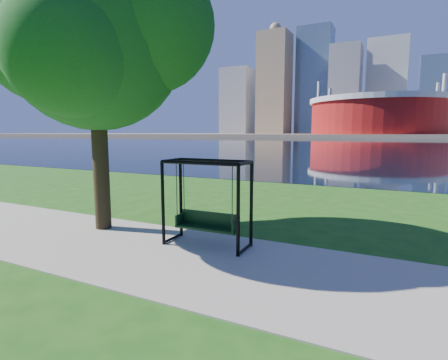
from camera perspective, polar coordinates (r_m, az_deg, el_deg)
The scene contains 8 objects.
ground at distance 8.32m, azimuth -1.17°, elevation -12.17°, with size 900.00×900.00×0.00m, color #1E5114.
path at distance 7.90m, azimuth -2.90°, elevation -13.16°, with size 120.00×4.00×0.03m, color #9E937F.
river at distance 109.01m, azimuth 24.85°, elevation 5.52°, with size 900.00×180.00×0.02m, color black.
far_bank at distance 312.94m, azimuth 26.18°, elevation 6.60°, with size 900.00×228.00×2.00m, color #937F60.
stadium at distance 242.57m, azimuth 23.77°, elevation 9.77°, with size 83.00×83.00×32.00m.
skyline at distance 328.07m, azimuth 25.82°, elevation 12.75°, with size 392.00×66.00×96.50m.
swing at distance 8.70m, azimuth -2.74°, elevation -4.09°, with size 2.14×0.97×2.17m.
park_tree at distance 11.12m, azimuth -20.33°, elevation 21.21°, with size 6.39×5.77×7.93m.
Camera 1 is at (3.66, -6.91, 2.83)m, focal length 28.00 mm.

